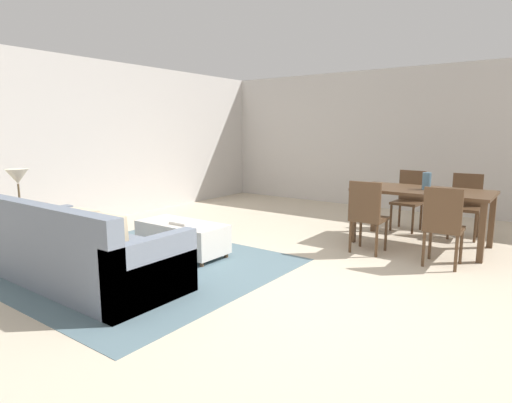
# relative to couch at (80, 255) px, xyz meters

# --- Properties ---
(ground_plane) EXTENTS (10.80, 10.80, 0.00)m
(ground_plane) POSITION_rel_couch_xyz_m (1.92, 0.99, -0.29)
(ground_plane) COLOR beige
(wall_back) EXTENTS (9.00, 0.12, 2.70)m
(wall_back) POSITION_rel_couch_xyz_m (1.92, 5.99, 1.06)
(wall_back) COLOR beige
(wall_back) RESTS_ON ground_plane
(wall_left) EXTENTS (0.12, 11.00, 2.70)m
(wall_left) POSITION_rel_couch_xyz_m (-2.58, 1.49, 1.06)
(wall_left) COLOR beige
(wall_left) RESTS_ON ground_plane
(area_rug) EXTENTS (3.00, 2.80, 0.01)m
(area_rug) POSITION_rel_couch_xyz_m (0.06, 0.68, -0.29)
(area_rug) COLOR slate
(area_rug) RESTS_ON ground_plane
(couch) EXTENTS (2.24, 0.97, 0.86)m
(couch) POSITION_rel_couch_xyz_m (0.00, 0.00, 0.00)
(couch) COLOR slate
(couch) RESTS_ON ground_plane
(ottoman_table) EXTENTS (1.16, 0.53, 0.41)m
(ottoman_table) POSITION_rel_couch_xyz_m (0.12, 1.31, -0.06)
(ottoman_table) COLOR silver
(ottoman_table) RESTS_ON ground_plane
(side_table) EXTENTS (0.40, 0.40, 0.55)m
(side_table) POSITION_rel_couch_xyz_m (-1.42, 0.11, 0.15)
(side_table) COLOR olive
(side_table) RESTS_ON ground_plane
(table_lamp) EXTENTS (0.26, 0.26, 0.52)m
(table_lamp) POSITION_rel_couch_xyz_m (-1.42, 0.11, 0.68)
(table_lamp) COLOR brown
(table_lamp) RESTS_ON side_table
(dining_table) EXTENTS (1.71, 0.91, 0.76)m
(dining_table) POSITION_rel_couch_xyz_m (2.39, 3.53, 0.38)
(dining_table) COLOR #513823
(dining_table) RESTS_ON ground_plane
(dining_chair_near_left) EXTENTS (0.40, 0.40, 0.92)m
(dining_chair_near_left) POSITION_rel_couch_xyz_m (1.95, 2.71, 0.23)
(dining_chair_near_left) COLOR #513823
(dining_chair_near_left) RESTS_ON ground_plane
(dining_chair_near_right) EXTENTS (0.42, 0.42, 0.92)m
(dining_chair_near_right) POSITION_rel_couch_xyz_m (2.85, 2.68, 0.23)
(dining_chair_near_right) COLOR #513823
(dining_chair_near_right) RESTS_ON ground_plane
(dining_chair_far_left) EXTENTS (0.43, 0.43, 0.92)m
(dining_chair_far_left) POSITION_rel_couch_xyz_m (1.99, 4.35, 0.23)
(dining_chair_far_left) COLOR #513823
(dining_chair_far_left) RESTS_ON ground_plane
(dining_chair_far_right) EXTENTS (0.43, 0.43, 0.92)m
(dining_chair_far_right) POSITION_rel_couch_xyz_m (2.79, 4.34, 0.23)
(dining_chair_far_right) COLOR #513823
(dining_chair_far_right) RESTS_ON ground_plane
(vase_centerpiece) EXTENTS (0.11, 0.11, 0.23)m
(vase_centerpiece) POSITION_rel_couch_xyz_m (2.43, 3.54, 0.58)
(vase_centerpiece) COLOR slate
(vase_centerpiece) RESTS_ON dining_table
(book_on_ottoman) EXTENTS (0.27, 0.21, 0.03)m
(book_on_ottoman) POSITION_rel_couch_xyz_m (0.18, 1.26, 0.13)
(book_on_ottoman) COLOR silver
(book_on_ottoman) RESTS_ON ottoman_table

